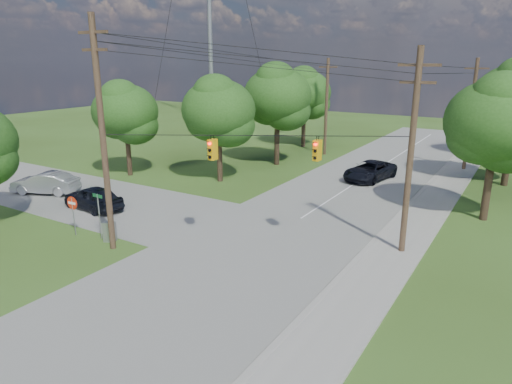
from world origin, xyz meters
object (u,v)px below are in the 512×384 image
Objects in this scene: control_cabinet at (110,232)px; pole_sw at (102,134)px; pole_north_w at (326,106)px; pole_north_e at (471,114)px; car_main_north at (370,171)px; car_cross_silver at (45,183)px; car_cross_dark at (93,198)px; pole_ne at (411,151)px; do_not_enter_sign at (73,207)px.

pole_sw is at bearing -57.26° from control_cabinet.
pole_north_e is at bearing 0.00° from pole_north_w.
control_cabinet is (-8.12, -20.90, -0.24)m from car_main_north.
car_cross_silver is 25.96m from car_main_north.
pole_north_w is at bearing 180.00° from pole_north_e.
pole_north_e reaches higher than control_cabinet.
car_cross_dark is at bearing -102.90° from pole_north_w.
car_cross_silver is 12.25m from control_cabinet.
pole_ne is at bearing -90.00° from pole_north_e.
car_cross_dark is (-6.28, 3.93, -5.38)m from pole_sw.
pole_ne is at bearing 105.55° from car_cross_dark.
pole_north_e is 4.24× the size of do_not_enter_sign.
control_cabinet is at bearing 6.34° from do_not_enter_sign.
pole_sw is 1.14× the size of pole_ne.
car_cross_dark is (-5.88, -25.67, -4.28)m from pole_north_w.
pole_north_e and pole_north_w have the same top height.
pole_ne is 4.46× the size of do_not_enter_sign.
car_cross_silver is at bearing 150.81° from do_not_enter_sign.
pole_ne is 20.64m from car_cross_dark.
do_not_enter_sign is at bearing 166.19° from control_cabinet.
pole_sw is at bearing -98.07° from car_main_north.
pole_sw reaches higher than car_main_north.
pole_north_w is 28.11m from car_cross_silver.
pole_sw is 15.51m from pole_ne.
car_cross_dark is at bearing -169.50° from pole_ne.
pole_sw is 10.45× the size of control_cabinet.
pole_north_e is 36.32m from car_cross_silver.
do_not_enter_sign is at bearing 176.94° from pole_sw.
car_cross_silver is (-6.20, 0.65, 0.01)m from car_cross_dark.
car_cross_silver is at bearing -90.93° from car_cross_dark.
car_main_north is at bearing -46.75° from pole_north_w.
pole_north_w reaches higher than control_cabinet.
do_not_enter_sign is (9.14, -4.41, 0.86)m from car_cross_silver.
pole_north_w is 2.01× the size of car_cross_silver.
car_main_north is 22.43m from control_cabinet.
pole_sw reaches higher than car_cross_silver.
pole_north_e is 1.00× the size of pole_north_w.
pole_ne is 1.86× the size of car_main_north.
control_cabinet is 2.73m from do_not_enter_sign.
pole_north_w is at bearing 131.65° from car_cross_silver.
pole_north_e reaches higher than car_main_north.
do_not_enter_sign is at bearing -119.79° from pole_north_e.
car_cross_silver is (-25.98, -25.02, -4.28)m from pole_north_e.
do_not_enter_sign is (-16.84, -29.42, -3.41)m from pole_north_e.
control_cabinet is (-0.90, 0.60, -5.65)m from pole_sw.
do_not_enter_sign reaches higher than car_main_north.
control_cabinet is (-14.40, -7.00, -4.89)m from pole_ne.
pole_ne is 2.20× the size of car_cross_dark.
pole_north_w reaches higher than car_main_north.
pole_north_w is 26.68m from car_cross_dark.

